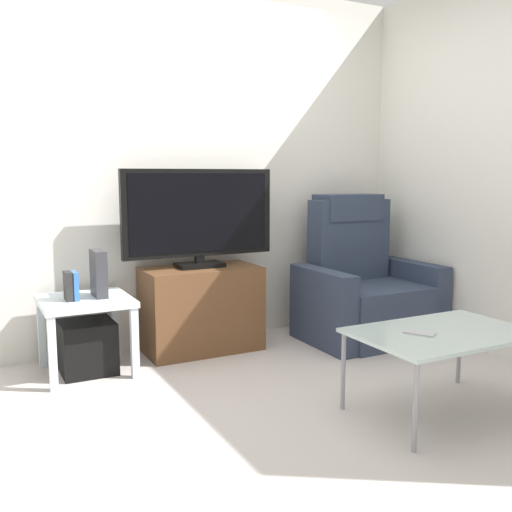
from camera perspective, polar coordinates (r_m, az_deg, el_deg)
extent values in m
plane|color=#BCB2AD|center=(3.37, -1.53, -13.36)|extent=(6.40, 6.40, 0.00)
cube|color=silver|center=(4.18, -8.44, 8.93)|extent=(6.40, 0.06, 2.60)
cube|color=silver|center=(4.30, 21.84, 8.42)|extent=(0.06, 4.48, 2.60)
cube|color=brown|center=(4.07, -5.45, -5.25)|extent=(0.80, 0.43, 0.59)
cube|color=black|center=(3.86, -4.33, -4.17)|extent=(0.74, 0.02, 0.02)
cube|color=black|center=(3.90, -4.63, -3.53)|extent=(0.34, 0.11, 0.04)
cube|color=black|center=(4.03, -5.61, -0.89)|extent=(0.32, 0.20, 0.03)
cube|color=black|center=(4.02, -5.62, -0.32)|extent=(0.06, 0.04, 0.05)
cube|color=black|center=(3.99, -5.69, 4.29)|extent=(1.09, 0.05, 0.60)
cube|color=black|center=(3.97, -5.55, 4.27)|extent=(1.00, 0.01, 0.54)
cube|color=#2D384C|center=(4.43, 11.13, -5.42)|extent=(0.70, 0.72, 0.42)
cube|color=#2D384C|center=(4.55, 9.19, 1.64)|extent=(0.64, 0.20, 0.62)
cube|color=#2D384C|center=(4.54, 9.11, 4.80)|extent=(0.50, 0.26, 0.20)
cube|color=#2D384C|center=(4.17, 6.60, -5.17)|extent=(0.14, 0.68, 0.56)
cube|color=#2D384C|center=(4.68, 15.20, -3.94)|extent=(0.14, 0.68, 0.56)
cube|color=silver|center=(3.72, -16.59, -4.30)|extent=(0.54, 0.54, 0.04)
cube|color=silver|center=(3.51, -19.55, -9.15)|extent=(0.04, 0.04, 0.44)
cube|color=silver|center=(3.60, -11.95, -8.43)|extent=(0.04, 0.04, 0.44)
cube|color=silver|center=(3.97, -20.51, -7.23)|extent=(0.04, 0.04, 0.44)
cube|color=silver|center=(4.04, -13.76, -6.65)|extent=(0.04, 0.04, 0.44)
cube|color=black|center=(3.79, -16.41, -8.64)|extent=(0.33, 0.33, 0.33)
cube|color=#262626|center=(3.66, -18.13, -2.85)|extent=(0.04, 0.12, 0.18)
cube|color=#3366B2|center=(3.67, -17.54, -2.84)|extent=(0.03, 0.13, 0.17)
cube|color=#333338|center=(3.71, -15.35, -1.68)|extent=(0.07, 0.20, 0.29)
cube|color=#B2C6C1|center=(3.12, 18.02, -7.27)|extent=(0.90, 0.60, 0.02)
cylinder|color=gray|center=(2.72, 15.55, -14.28)|extent=(0.02, 0.02, 0.42)
cylinder|color=gray|center=(3.11, 8.65, -11.20)|extent=(0.02, 0.02, 0.42)
cylinder|color=gray|center=(3.65, 19.53, -8.68)|extent=(0.02, 0.02, 0.42)
cube|color=#B7B7BC|center=(3.02, 15.91, -7.37)|extent=(0.13, 0.17, 0.01)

